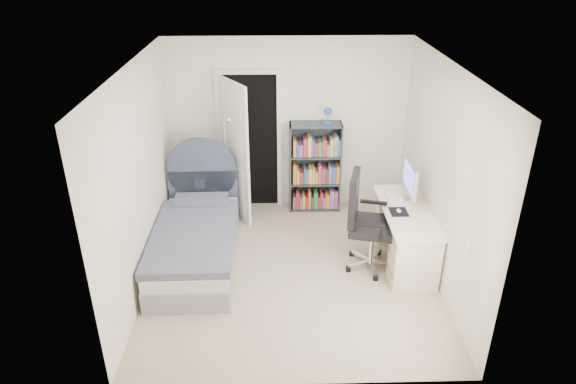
{
  "coord_description": "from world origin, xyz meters",
  "views": [
    {
      "loc": [
        -0.18,
        -5.22,
        3.65
      ],
      "look_at": [
        -0.04,
        0.11,
        1.02
      ],
      "focal_mm": 32.0,
      "sensor_mm": 36.0,
      "label": 1
    }
  ],
  "objects_px": {
    "bed": "(196,238)",
    "floor_lamp": "(229,180)",
    "nightstand": "(190,195)",
    "desk": "(405,232)",
    "bookcase": "(316,170)",
    "office_chair": "(365,217)"
  },
  "relations": [
    {
      "from": "bed",
      "to": "bookcase",
      "type": "xyz_separation_m",
      "value": [
        1.6,
        1.33,
        0.33
      ]
    },
    {
      "from": "nightstand",
      "to": "desk",
      "type": "height_order",
      "value": "desk"
    },
    {
      "from": "nightstand",
      "to": "office_chair",
      "type": "height_order",
      "value": "office_chair"
    },
    {
      "from": "nightstand",
      "to": "desk",
      "type": "distance_m",
      "value": 3.05
    },
    {
      "from": "floor_lamp",
      "to": "office_chair",
      "type": "bearing_deg",
      "value": -34.34
    },
    {
      "from": "floor_lamp",
      "to": "bookcase",
      "type": "distance_m",
      "value": 1.3
    },
    {
      "from": "desk",
      "to": "bookcase",
      "type": "bearing_deg",
      "value": 125.27
    },
    {
      "from": "bed",
      "to": "nightstand",
      "type": "bearing_deg",
      "value": 101.77
    },
    {
      "from": "desk",
      "to": "office_chair",
      "type": "bearing_deg",
      "value": -166.15
    },
    {
      "from": "desk",
      "to": "floor_lamp",
      "type": "bearing_deg",
      "value": 155.22
    },
    {
      "from": "floor_lamp",
      "to": "desk",
      "type": "height_order",
      "value": "floor_lamp"
    },
    {
      "from": "bed",
      "to": "desk",
      "type": "relative_size",
      "value": 1.45
    },
    {
      "from": "bed",
      "to": "office_chair",
      "type": "relative_size",
      "value": 1.71
    },
    {
      "from": "bed",
      "to": "bookcase",
      "type": "relative_size",
      "value": 1.33
    },
    {
      "from": "nightstand",
      "to": "office_chair",
      "type": "xyz_separation_m",
      "value": [
        2.29,
        -1.3,
        0.31
      ]
    },
    {
      "from": "bed",
      "to": "office_chair",
      "type": "height_order",
      "value": "bed"
    },
    {
      "from": "nightstand",
      "to": "floor_lamp",
      "type": "height_order",
      "value": "floor_lamp"
    },
    {
      "from": "floor_lamp",
      "to": "bookcase",
      "type": "height_order",
      "value": "bookcase"
    },
    {
      "from": "floor_lamp",
      "to": "desk",
      "type": "bearing_deg",
      "value": -24.78
    },
    {
      "from": "bed",
      "to": "floor_lamp",
      "type": "relative_size",
      "value": 1.33
    },
    {
      "from": "nightstand",
      "to": "office_chair",
      "type": "distance_m",
      "value": 2.65
    },
    {
      "from": "bed",
      "to": "bookcase",
      "type": "bearing_deg",
      "value": 39.87
    }
  ]
}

